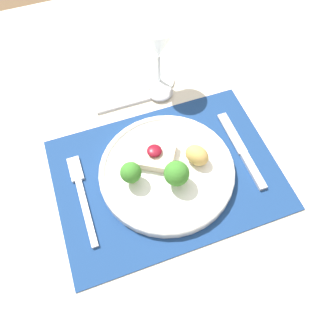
# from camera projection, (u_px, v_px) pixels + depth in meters

# --- Properties ---
(ground_plane) EXTENTS (8.00, 8.00, 0.00)m
(ground_plane) POSITION_uv_depth(u_px,v_px,m) (167.00, 263.00, 1.28)
(ground_plane) COLOR brown
(dining_table) EXTENTS (1.50, 1.28, 0.72)m
(dining_table) POSITION_uv_depth(u_px,v_px,m) (167.00, 189.00, 0.71)
(dining_table) COLOR beige
(dining_table) RESTS_ON ground_plane
(placemat) EXTENTS (0.43, 0.32, 0.00)m
(placemat) POSITION_uv_depth(u_px,v_px,m) (167.00, 174.00, 0.65)
(placemat) COLOR navy
(placemat) RESTS_ON dining_table
(dinner_plate) EXTENTS (0.26, 0.26, 0.07)m
(dinner_plate) POSITION_uv_depth(u_px,v_px,m) (168.00, 169.00, 0.64)
(dinner_plate) COLOR white
(dinner_plate) RESTS_ON placemat
(fork) EXTENTS (0.02, 0.19, 0.01)m
(fork) POSITION_uv_depth(u_px,v_px,m) (82.00, 192.00, 0.62)
(fork) COLOR #B2B2B7
(fork) RESTS_ON placemat
(knife) EXTENTS (0.02, 0.19, 0.01)m
(knife) POSITION_uv_depth(u_px,v_px,m) (244.00, 154.00, 0.67)
(knife) COLOR #B2B2B7
(knife) RESTS_ON placemat
(spoon) EXTENTS (0.18, 0.05, 0.02)m
(spoon) POSITION_uv_depth(u_px,v_px,m) (155.00, 95.00, 0.74)
(spoon) COLOR #B2B2B7
(spoon) RESTS_ON dining_table
(wine_glass_near) EXTENTS (0.08, 0.08, 0.15)m
(wine_glass_near) POSITION_uv_depth(u_px,v_px,m) (158.00, 44.00, 0.68)
(wine_glass_near) COLOR white
(wine_glass_near) RESTS_ON dining_table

